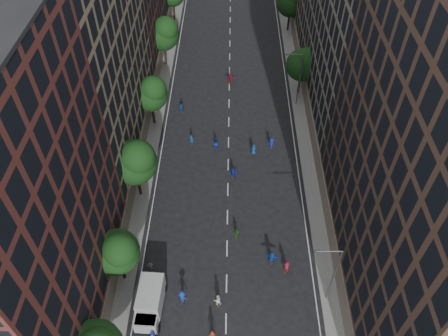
# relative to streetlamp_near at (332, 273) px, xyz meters

# --- Properties ---
(ground) EXTENTS (240.00, 240.00, 0.00)m
(ground) POSITION_rel_streetlamp_near_xyz_m (-10.37, 28.00, -5.17)
(ground) COLOR black
(ground) RESTS_ON ground
(sidewalk_left) EXTENTS (4.00, 105.00, 0.15)m
(sidewalk_left) POSITION_rel_streetlamp_near_xyz_m (-22.37, 35.50, -5.09)
(sidewalk_left) COLOR slate
(sidewalk_left) RESTS_ON ground
(sidewalk_right) EXTENTS (4.00, 105.00, 0.15)m
(sidewalk_right) POSITION_rel_streetlamp_near_xyz_m (1.63, 35.50, -5.09)
(sidewalk_right) COLOR slate
(sidewalk_right) RESTS_ON ground
(bldg_left_b) EXTENTS (14.00, 26.00, 34.00)m
(bldg_left_b) POSITION_rel_streetlamp_near_xyz_m (-29.37, 23.00, 11.83)
(bldg_left_b) COLOR #7E6D53
(bldg_left_b) RESTS_ON ground
(bldg_right_b) EXTENTS (14.00, 28.00, 33.00)m
(bldg_right_b) POSITION_rel_streetlamp_near_xyz_m (8.63, 32.00, 11.33)
(bldg_right_b) COLOR #6D665A
(bldg_right_b) RESTS_ON ground
(tree_left_1) EXTENTS (4.80, 4.80, 8.21)m
(tree_left_1) POSITION_rel_streetlamp_near_xyz_m (-21.39, 1.86, 0.38)
(tree_left_1) COLOR black
(tree_left_1) RESTS_ON ground
(tree_left_2) EXTENTS (5.60, 5.60, 9.45)m
(tree_left_2) POSITION_rel_streetlamp_near_xyz_m (-21.36, 13.83, 1.19)
(tree_left_2) COLOR black
(tree_left_2) RESTS_ON ground
(tree_left_3) EXTENTS (5.00, 5.00, 8.58)m
(tree_left_3) POSITION_rel_streetlamp_near_xyz_m (-21.38, 27.85, 0.65)
(tree_left_3) COLOR black
(tree_left_3) RESTS_ON ground
(tree_left_4) EXTENTS (5.40, 5.40, 9.08)m
(tree_left_4) POSITION_rel_streetlamp_near_xyz_m (-21.37, 43.84, 0.93)
(tree_left_4) COLOR black
(tree_left_4) RESTS_ON ground
(tree_right_a) EXTENTS (5.00, 5.00, 8.39)m
(tree_right_a) POSITION_rel_streetlamp_near_xyz_m (1.02, 35.85, 0.46)
(tree_right_a) COLOR black
(tree_right_a) RESTS_ON ground
(tree_right_b) EXTENTS (5.20, 5.20, 8.83)m
(tree_right_b) POSITION_rel_streetlamp_near_xyz_m (1.02, 55.85, 0.79)
(tree_right_b) COLOR black
(tree_right_b) RESTS_ON ground
(streetlamp_near) EXTENTS (2.64, 0.22, 9.06)m
(streetlamp_near) POSITION_rel_streetlamp_near_xyz_m (0.00, 0.00, 0.00)
(streetlamp_near) COLOR #595B60
(streetlamp_near) RESTS_ON ground
(streetlamp_far) EXTENTS (2.64, 0.22, 9.06)m
(streetlamp_far) POSITION_rel_streetlamp_near_xyz_m (0.00, 33.00, 0.00)
(streetlamp_far) COLOR #595B60
(streetlamp_far) RESTS_ON ground
(cargo_van) EXTENTS (2.82, 5.55, 2.89)m
(cargo_van) POSITION_rel_streetlamp_near_xyz_m (-18.16, -1.52, -3.65)
(cargo_van) COLOR #BCBCBE
(cargo_van) RESTS_ON ground
(skater_3) EXTENTS (1.38, 1.11, 1.87)m
(skater_3) POSITION_rel_streetlamp_near_xyz_m (-14.94, -0.64, -4.23)
(skater_3) COLOR #1430A4
(skater_3) RESTS_ON ground
(skater_5) EXTENTS (1.80, 0.90, 1.86)m
(skater_5) POSITION_rel_streetlamp_near_xyz_m (-5.36, 4.22, -4.24)
(skater_5) COLOR #1547B1
(skater_5) RESTS_ON ground
(skater_6) EXTENTS (0.92, 0.71, 1.68)m
(skater_6) POSITION_rel_streetlamp_near_xyz_m (-11.68, -4.69, -4.33)
(skater_6) COLOR #983319
(skater_6) RESTS_ON ground
(skater_7) EXTENTS (0.73, 0.56, 1.79)m
(skater_7) POSITION_rel_streetlamp_near_xyz_m (-3.79, 3.15, -4.27)
(skater_7) COLOR maroon
(skater_7) RESTS_ON ground
(skater_8) EXTENTS (0.92, 0.78, 1.67)m
(skater_8) POSITION_rel_streetlamp_near_xyz_m (-11.27, -0.89, -4.33)
(skater_8) COLOR white
(skater_8) RESTS_ON ground
(skater_9) EXTENTS (1.11, 0.76, 1.58)m
(skater_9) POSITION_rel_streetlamp_near_xyz_m (-18.72, 2.77, -4.38)
(skater_9) COLOR #45454A
(skater_9) RESTS_ON ground
(skater_10) EXTENTS (0.96, 0.59, 1.53)m
(skater_10) POSITION_rel_streetlamp_near_xyz_m (-9.24, 7.45, -4.41)
(skater_10) COLOR #1F691F
(skater_10) RESTS_ON ground
(skater_11) EXTENTS (1.60, 0.93, 1.64)m
(skater_11) POSITION_rel_streetlamp_near_xyz_m (-9.68, 17.18, -4.35)
(skater_11) COLOR #172CBC
(skater_11) RESTS_ON ground
(skater_12) EXTENTS (0.82, 0.54, 1.66)m
(skater_12) POSITION_rel_streetlamp_near_xyz_m (-6.85, 21.65, -4.34)
(skater_12) COLOR navy
(skater_12) RESTS_ON ground
(skater_13) EXTENTS (0.73, 0.60, 1.71)m
(skater_13) POSITION_rel_streetlamp_near_xyz_m (-15.65, 23.44, -4.31)
(skater_13) COLOR #1444A9
(skater_13) RESTS_ON ground
(skater_14) EXTENTS (1.06, 0.93, 1.84)m
(skater_14) POSITION_rel_streetlamp_near_xyz_m (-12.15, 22.61, -4.25)
(skater_14) COLOR #1636B7
(skater_14) RESTS_ON ground
(skater_15) EXTENTS (1.14, 0.67, 1.73)m
(skater_15) POSITION_rel_streetlamp_near_xyz_m (-4.29, 22.90, -4.30)
(skater_15) COLOR #1523AD
(skater_15) RESTS_ON ground
(skater_16) EXTENTS (1.07, 0.62, 1.72)m
(skater_16) POSITION_rel_streetlamp_near_xyz_m (-17.70, 30.62, -4.31)
(skater_16) COLOR #1341A2
(skater_16) RESTS_ON ground
(skater_17) EXTENTS (1.76, 1.07, 1.81)m
(skater_17) POSITION_rel_streetlamp_near_xyz_m (-10.17, 38.46, -4.26)
(skater_17) COLOR maroon
(skater_17) RESTS_ON ground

